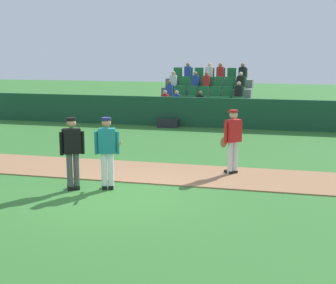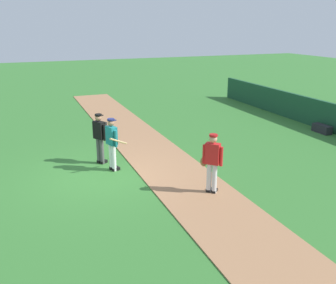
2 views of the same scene
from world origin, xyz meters
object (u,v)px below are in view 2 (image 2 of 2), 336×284
batter_teal_jersey (112,142)px  equipment_bag (322,129)px  umpire_home_plate (100,136)px  runner_red_jersey (212,161)px

batter_teal_jersey → equipment_bag: bearing=95.4°
umpire_home_plate → equipment_bag: bearing=90.6°
runner_red_jersey → equipment_bag: runner_red_jersey is taller
equipment_bag → runner_red_jersey: bearing=-64.1°
umpire_home_plate → runner_red_jersey: bearing=34.2°
equipment_bag → batter_teal_jersey: bearing=-84.6°
umpire_home_plate → equipment_bag: (-0.11, 9.93, -0.82)m
runner_red_jersey → batter_teal_jersey: bearing=-141.5°
batter_teal_jersey → equipment_bag: (-0.91, 9.71, -0.79)m
runner_red_jersey → umpire_home_plate: bearing=-145.8°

